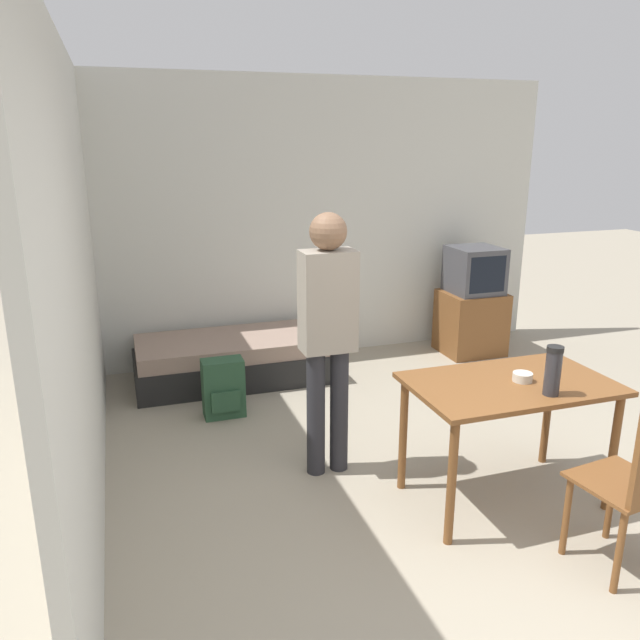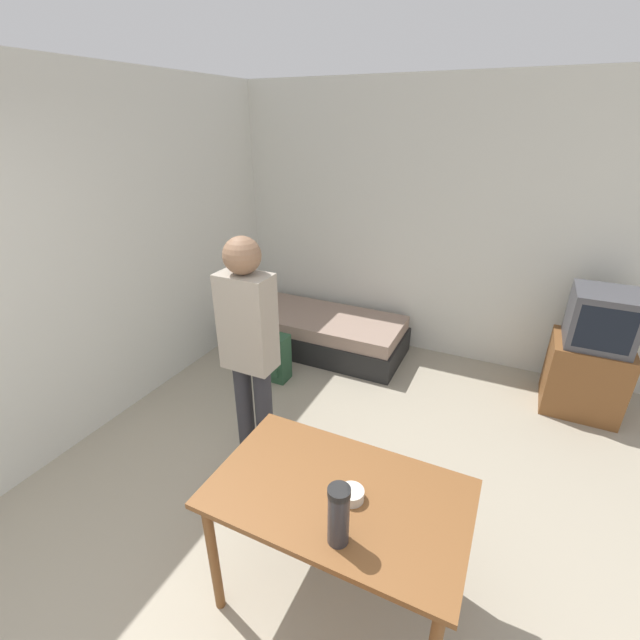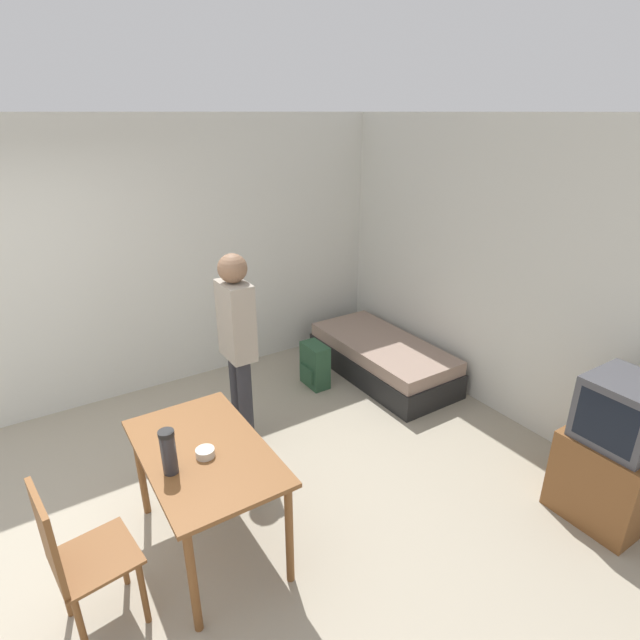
% 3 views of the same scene
% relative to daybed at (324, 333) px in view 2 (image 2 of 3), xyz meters
% --- Properties ---
extents(wall_back, '(4.98, 0.06, 2.70)m').
position_rel_daybed_xyz_m(wall_back, '(0.88, 0.51, 1.15)').
color(wall_back, silver).
rests_on(wall_back, ground_plane).
extents(wall_left, '(0.06, 4.72, 2.70)m').
position_rel_daybed_xyz_m(wall_left, '(-1.14, -1.38, 1.15)').
color(wall_left, silver).
rests_on(wall_left, ground_plane).
extents(daybed, '(1.73, 0.80, 0.40)m').
position_rel_daybed_xyz_m(daybed, '(0.00, 0.00, 0.00)').
color(daybed, black).
rests_on(daybed, ground_plane).
extents(tv, '(0.59, 0.53, 1.10)m').
position_rel_daybed_xyz_m(tv, '(2.47, 0.00, 0.31)').
color(tv, brown).
rests_on(tv, ground_plane).
extents(dining_table, '(1.18, 0.72, 0.77)m').
position_rel_daybed_xyz_m(dining_table, '(1.21, -2.45, 0.47)').
color(dining_table, brown).
rests_on(dining_table, ground_plane).
extents(person_standing, '(0.34, 0.23, 1.71)m').
position_rel_daybed_xyz_m(person_standing, '(0.30, -1.80, 0.81)').
color(person_standing, '#28282D').
rests_on(person_standing, ground_plane).
extents(thermos_flask, '(0.09, 0.09, 0.28)m').
position_rel_daybed_xyz_m(thermos_flask, '(1.31, -2.68, 0.72)').
color(thermos_flask, '#2D2D33').
rests_on(thermos_flask, dining_table).
extents(mate_bowl, '(0.11, 0.11, 0.05)m').
position_rel_daybed_xyz_m(mate_bowl, '(1.28, -2.46, 0.59)').
color(mate_bowl, beige).
rests_on(mate_bowl, dining_table).
extents(backpack, '(0.32, 0.22, 0.47)m').
position_rel_daybed_xyz_m(backpack, '(-0.21, -0.74, 0.03)').
color(backpack, '#284C33').
rests_on(backpack, ground_plane).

